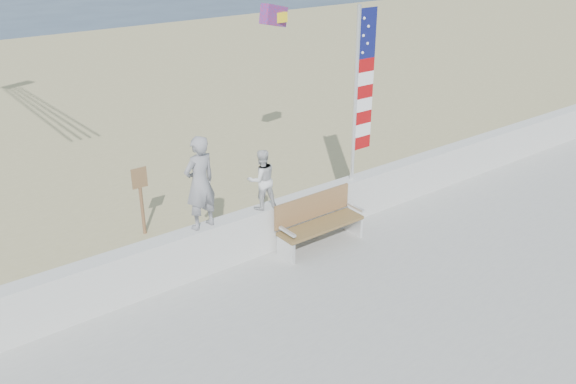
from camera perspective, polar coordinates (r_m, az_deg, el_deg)
name	(u,v)px	position (r m, az deg, el deg)	size (l,w,h in m)	color
ground	(342,300)	(10.73, 5.04, -10.04)	(220.00, 220.00, 0.00)	#2A3D54
sand	(127,152)	(17.66, -14.82, 3.63)	(90.00, 40.00, 0.08)	tan
seawall	(273,225)	(11.74, -1.37, -3.13)	(30.00, 0.35, 0.90)	silver
adult	(200,183)	(10.45, -8.25, 0.85)	(0.61, 0.40, 1.68)	gray
child	(262,179)	(11.17, -2.48, 1.18)	(0.56, 0.44, 1.15)	silver
bench	(318,221)	(11.79, 2.82, -2.69)	(1.80, 0.57, 1.00)	olive
flag	(360,88)	(12.18, 6.80, 9.66)	(0.50, 0.08, 3.50)	white
parafoil_kite	(275,16)	(14.48, -1.26, 16.17)	(0.91, 0.53, 0.61)	red
sign	(141,195)	(12.57, -13.59, -0.31)	(0.32, 0.07, 1.46)	brown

